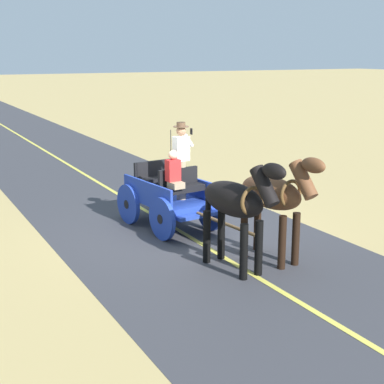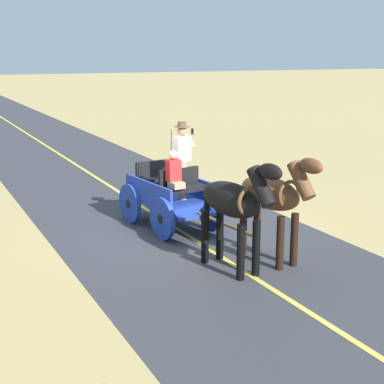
{
  "view_description": "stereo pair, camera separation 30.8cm",
  "coord_description": "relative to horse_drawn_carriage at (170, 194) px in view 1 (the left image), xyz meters",
  "views": [
    {
      "loc": [
        5.7,
        11.41,
        4.03
      ],
      "look_at": [
        0.07,
        0.7,
        1.1
      ],
      "focal_mm": 54.24,
      "sensor_mm": 36.0,
      "label": 1
    },
    {
      "loc": [
        5.42,
        11.55,
        4.03
      ],
      "look_at": [
        0.07,
        0.7,
        1.1
      ],
      "focal_mm": 54.24,
      "sensor_mm": 36.0,
      "label": 2
    }
  ],
  "objects": [
    {
      "name": "horse_near_side",
      "position": [
        -0.83,
        2.95,
        0.51
      ],
      "size": [
        0.78,
        2.15,
        2.21
      ],
      "color": "brown",
      "rests_on": "ground"
    },
    {
      "name": "ground_plane",
      "position": [
        -0.05,
        0.42,
        -0.82
      ],
      "size": [
        200.0,
        200.0,
        0.0
      ],
      "primitive_type": "plane",
      "color": "tan"
    },
    {
      "name": "road_centre_stripe",
      "position": [
        -0.05,
        0.42,
        -0.81
      ],
      "size": [
        0.12,
        160.0,
        0.0
      ],
      "primitive_type": "cube",
      "color": "#DBCC4C",
      "rests_on": "road_surface"
    },
    {
      "name": "road_surface",
      "position": [
        -0.05,
        0.42,
        -0.81
      ],
      "size": [
        5.83,
        160.0,
        0.01
      ],
      "primitive_type": "cube",
      "color": "#38383D",
      "rests_on": "ground"
    },
    {
      "name": "horse_drawn_carriage",
      "position": [
        0.0,
        0.0,
        0.0
      ],
      "size": [
        1.69,
        4.51,
        2.5
      ],
      "color": "#1E3899",
      "rests_on": "ground"
    },
    {
      "name": "horse_off_side",
      "position": [
        0.1,
        3.06,
        0.51
      ],
      "size": [
        0.79,
        2.15,
        2.21
      ],
      "color": "black",
      "rests_on": "ground"
    }
  ]
}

